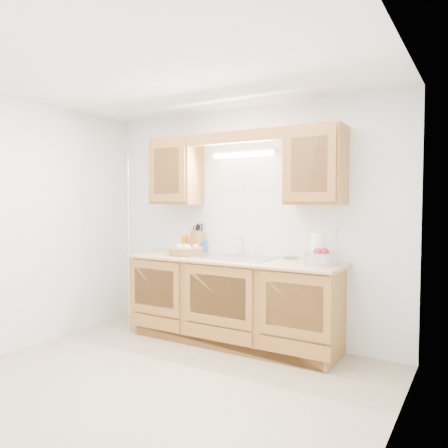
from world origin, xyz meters
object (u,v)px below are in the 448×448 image
Objects in this scene: apple_bowl at (321,257)px; fruit_basket at (186,250)px; paper_towel at (318,249)px; knife_block at (197,241)px.

fruit_basket is at bearing -178.96° from apple_bowl.
paper_towel reaches higher than fruit_basket.
apple_bowl is at bearing 1.04° from fruit_basket.
paper_towel is 0.11m from apple_bowl.
apple_bowl is (0.05, -0.07, -0.07)m from paper_towel.
fruit_basket is at bearing -176.13° from paper_towel.
knife_block is (-0.02, 0.24, 0.07)m from fruit_basket.
apple_bowl is at bearing 2.22° from knife_block.
fruit_basket is 1.47m from paper_towel.
knife_block is 1.16× the size of apple_bowl.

